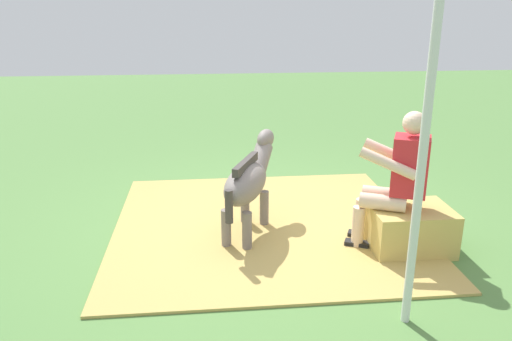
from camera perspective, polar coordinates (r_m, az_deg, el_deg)
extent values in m
plane|color=#568442|center=(5.17, 0.87, -6.06)|extent=(24.00, 24.00, 0.00)
cube|color=tan|center=(5.12, 1.09, -6.19)|extent=(3.00, 2.90, 0.02)
cube|color=tan|center=(4.79, 16.99, -6.32)|extent=(0.72, 0.55, 0.40)
cylinder|color=beige|center=(4.58, 14.18, -3.53)|extent=(0.42, 0.29, 0.14)
cylinder|color=beige|center=(4.70, 11.49, -6.35)|extent=(0.11, 0.11, 0.40)
cube|color=black|center=(4.77, 11.36, -8.21)|extent=(0.24, 0.18, 0.06)
cylinder|color=beige|center=(4.77, 14.38, -2.68)|extent=(0.42, 0.29, 0.14)
cylinder|color=beige|center=(4.88, 11.79, -5.41)|extent=(0.11, 0.11, 0.40)
cube|color=black|center=(4.95, 11.66, -7.22)|extent=(0.24, 0.18, 0.06)
cube|color=red|center=(4.56, 17.10, 0.52)|extent=(0.39, 0.38, 0.52)
cylinder|color=beige|center=(4.40, 14.75, 0.77)|extent=(0.49, 0.29, 0.26)
cylinder|color=beige|center=(4.71, 15.04, 1.88)|extent=(0.49, 0.29, 0.26)
sphere|color=beige|center=(4.47, 17.55, 5.17)|extent=(0.20, 0.20, 0.20)
ellipsoid|color=slate|center=(4.70, -1.17, -1.47)|extent=(0.62, 0.90, 0.34)
cylinder|color=slate|center=(5.11, -1.25, -4.11)|extent=(0.09, 0.09, 0.37)
cylinder|color=slate|center=(5.05, 0.91, -4.35)|extent=(0.09, 0.09, 0.37)
cylinder|color=slate|center=(4.62, -3.40, -6.62)|extent=(0.09, 0.09, 0.37)
cylinder|color=slate|center=(4.56, -1.02, -6.94)|extent=(0.09, 0.09, 0.37)
cylinder|color=slate|center=(5.13, 0.54, 1.39)|extent=(0.31, 0.41, 0.33)
ellipsoid|color=slate|center=(5.25, 1.09, 3.60)|extent=(0.27, 0.36, 0.20)
cube|color=#433D3A|center=(4.64, -1.19, 0.74)|extent=(0.29, 0.58, 0.08)
cylinder|color=#433D3A|center=(4.31, -3.09, -4.11)|extent=(0.07, 0.07, 0.30)
cylinder|color=brown|center=(5.20, 20.40, -5.81)|extent=(0.07, 0.07, 0.22)
cone|color=brown|center=(5.15, 20.57, -4.39)|extent=(0.06, 0.06, 0.06)
cylinder|color=silver|center=(3.34, 18.51, 2.83)|extent=(0.06, 0.06, 2.59)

